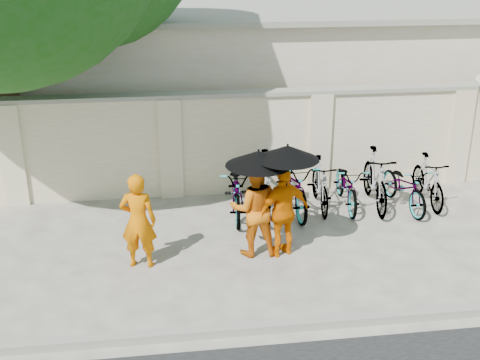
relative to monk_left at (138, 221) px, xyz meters
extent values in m
plane|color=#ABA695|center=(1.58, -0.30, -0.77)|extent=(80.00, 80.00, 0.00)
cube|color=gray|center=(1.58, -2.00, -0.71)|extent=(40.00, 0.16, 0.12)
cube|color=beige|center=(2.58, 2.90, 0.23)|extent=(20.00, 0.30, 2.00)
cube|color=beige|center=(3.58, 6.70, 0.83)|extent=(14.00, 6.00, 3.20)
cylinder|color=brown|center=(-2.62, 3.60, 1.43)|extent=(0.60, 0.60, 4.40)
imported|color=#D86900|center=(0.00, 0.00, 0.00)|extent=(0.62, 0.46, 1.54)
imported|color=#D2630C|center=(1.83, 0.16, 0.04)|extent=(0.79, 0.62, 1.61)
cylinder|color=black|center=(1.88, 0.08, 0.53)|extent=(0.02, 0.02, 0.77)
cone|color=black|center=(1.88, 0.08, 0.91)|extent=(1.03, 1.03, 0.24)
imported|color=#DA6400|center=(2.30, 0.07, -0.01)|extent=(0.97, 0.66, 1.53)
cylinder|color=black|center=(2.32, -0.01, 0.55)|extent=(0.02, 0.02, 0.92)
cone|color=black|center=(2.32, -0.01, 1.01)|extent=(0.98, 0.98, 0.22)
imported|color=#9B9EAD|center=(1.77, 1.72, -0.28)|extent=(0.82, 1.92, 0.98)
imported|color=#9B9EAD|center=(2.30, 1.73, -0.20)|extent=(0.73, 1.95, 1.14)
imported|color=#9B9EAD|center=(2.84, 1.77, -0.26)|extent=(0.77, 1.99, 1.03)
imported|color=#9B9EAD|center=(3.37, 1.80, -0.29)|extent=(0.59, 1.65, 0.97)
imported|color=#9B9EAD|center=(3.91, 1.80, -0.33)|extent=(0.71, 1.71, 0.88)
imported|color=#9B9EAD|center=(4.44, 1.75, -0.22)|extent=(0.73, 1.89, 1.11)
imported|color=#9B9EAD|center=(4.97, 1.60, -0.33)|extent=(0.76, 1.72, 0.88)
imported|color=#9B9EAD|center=(5.51, 1.73, -0.29)|extent=(0.53, 1.61, 0.96)
camera|label=1|loc=(0.42, -8.53, 3.95)|focal=45.00mm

